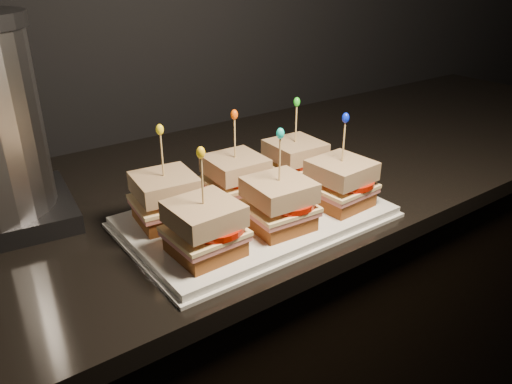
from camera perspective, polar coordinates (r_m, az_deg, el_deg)
cabinet at (r=1.31m, az=1.14°, el=-16.44°), size 2.25×0.64×0.87m
granite_slab at (r=1.07m, az=1.34°, el=2.02°), size 2.29×0.68×0.03m
platter at (r=0.84m, az=0.00°, el=-2.85°), size 0.42×0.26×0.02m
platter_rim at (r=0.84m, az=0.00°, el=-3.21°), size 0.43×0.27×0.01m
sandwich_0_bread_bot at (r=0.81m, az=-10.14°, el=-2.46°), size 0.10×0.10×0.02m
sandwich_0_ham at (r=0.81m, az=-10.23°, el=-1.43°), size 0.11×0.11×0.01m
sandwich_0_cheese at (r=0.80m, az=-10.26°, el=-0.99°), size 0.11×0.11×0.01m
sandwich_0_tomato at (r=0.80m, az=-9.35°, el=-0.44°), size 0.09×0.09×0.01m
sandwich_0_bread_top at (r=0.79m, az=-10.41°, el=0.80°), size 0.10×0.10×0.03m
sandwich_0_pick at (r=0.78m, az=-10.67°, el=3.87°), size 0.00×0.00×0.09m
sandwich_0_frill at (r=0.76m, az=-10.94°, el=7.03°), size 0.01×0.01×0.02m
sandwich_1_bread_bot at (r=0.87m, az=-2.32°, el=-0.11°), size 0.09×0.09×0.02m
sandwich_1_ham at (r=0.87m, az=-2.34°, el=0.88°), size 0.10×0.10×0.01m
sandwich_1_cheese at (r=0.86m, az=-2.35°, el=1.30°), size 0.10×0.10×0.01m
sandwich_1_tomato at (r=0.86m, az=-1.47°, el=1.82°), size 0.09×0.09×0.01m
sandwich_1_bread_top at (r=0.85m, az=-2.38°, el=2.99°), size 0.10×0.10×0.03m
sandwich_1_pick at (r=0.84m, az=-2.44°, el=5.88°), size 0.00×0.00×0.09m
sandwich_1_frill at (r=0.82m, az=-2.50°, el=8.84°), size 0.01×0.01×0.02m
sandwich_2_bread_bot at (r=0.95m, az=4.39°, el=1.93°), size 0.09×0.09×0.02m
sandwich_2_ham at (r=0.94m, az=4.42°, el=2.85°), size 0.10×0.10×0.01m
sandwich_2_cheese at (r=0.94m, az=4.44°, el=3.24°), size 0.10×0.10×0.01m
sandwich_2_tomato at (r=0.94m, az=5.25°, el=3.71°), size 0.09×0.09×0.01m
sandwich_2_bread_top at (r=0.93m, az=4.50°, el=4.82°), size 0.10×0.10×0.03m
sandwich_2_pick at (r=0.91m, az=4.59°, el=7.50°), size 0.00×0.00×0.09m
sandwich_2_frill at (r=0.90m, az=4.69°, el=10.23°), size 0.01×0.01×0.02m
sandwich_3_bread_bot at (r=0.72m, az=-5.80°, el=-6.07°), size 0.09×0.09×0.02m
sandwich_3_ham at (r=0.71m, az=-5.86°, el=-4.94°), size 0.10×0.10×0.01m
sandwich_3_cheese at (r=0.71m, az=-5.88°, el=-4.46°), size 0.10×0.10×0.01m
sandwich_3_tomato at (r=0.71m, az=-4.82°, el=-3.84°), size 0.09×0.09×0.01m
sandwich_3_bread_top at (r=0.70m, az=-5.98°, el=-2.48°), size 0.09×0.09×0.03m
sandwich_3_pick at (r=0.68m, az=-6.15°, el=0.94°), size 0.00×0.00×0.09m
sandwich_3_frill at (r=0.66m, az=-6.33°, el=4.51°), size 0.01×0.01×0.02m
sandwich_4_bread_bot at (r=0.79m, az=2.58°, el=-3.12°), size 0.10×0.10×0.02m
sandwich_4_ham at (r=0.78m, az=2.61°, el=-2.06°), size 0.10×0.10×0.01m
sandwich_4_cheese at (r=0.78m, az=2.62°, el=-1.60°), size 0.11×0.10×0.01m
sandwich_4_tomato at (r=0.77m, az=3.60°, el=-1.03°), size 0.09×0.09×0.01m
sandwich_4_bread_top at (r=0.76m, az=2.66°, el=0.25°), size 0.10×0.10×0.03m
sandwich_4_pick at (r=0.75m, az=2.73°, el=3.42°), size 0.00×0.00×0.09m
sandwich_4_frill at (r=0.73m, az=2.80°, el=6.70°), size 0.01×0.01×0.02m
sandwich_5_bread_bot at (r=0.87m, az=9.50°, el=-0.62°), size 0.09×0.09×0.02m
sandwich_5_ham at (r=0.86m, az=9.58°, el=0.36°), size 0.10×0.10×0.01m
sandwich_5_cheese at (r=0.86m, az=9.61°, el=0.79°), size 0.11×0.10×0.01m
sandwich_5_tomato at (r=0.86m, az=10.50°, el=1.30°), size 0.09×0.09×0.01m
sandwich_5_bread_top at (r=0.85m, az=9.75°, el=2.48°), size 0.10×0.10×0.03m
sandwich_5_pick at (r=0.83m, az=9.97°, el=5.38°), size 0.00×0.00×0.09m
sandwich_5_frill at (r=0.82m, az=10.21°, el=8.35°), size 0.01×0.01×0.02m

